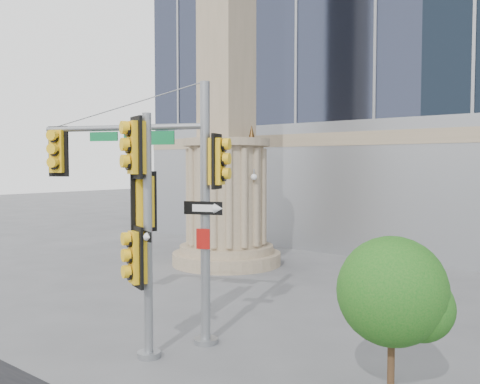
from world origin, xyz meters
The scene contains 5 objects.
ground centered at (0.00, 0.00, 0.00)m, with size 120.00×120.00×0.00m, color #545456.
monument centered at (-6.00, 9.00, 5.52)m, with size 4.40×4.40×16.60m.
main_signal_pole centered at (-1.06, 1.09, 3.69)m, with size 4.37×2.11×5.95m.
secondary_signal_pole centered at (-0.48, 0.00, 3.04)m, with size 0.89×0.84×5.17m.
street_tree centered at (4.60, 1.13, 1.92)m, with size 1.87×1.83×2.92m.
Camera 1 is at (8.23, -7.24, 4.13)m, focal length 40.00 mm.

